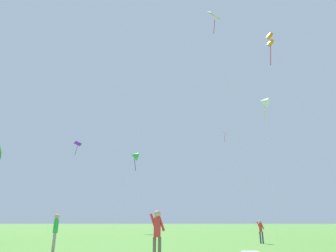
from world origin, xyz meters
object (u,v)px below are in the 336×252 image
at_px(kite_orange_box, 270,41).
at_px(kite_pink_low, 226,140).
at_px(person_with_spool, 157,231).
at_px(kite_green_small, 135,156).
at_px(kite_white_distant, 264,102).
at_px(kite_purple_streamer, 76,148).
at_px(person_far_back, 55,229).
at_px(person_in_blue_jacket, 261,229).
at_px(kite_yellow_diamond, 215,24).

xyz_separation_m(kite_orange_box, kite_pink_low, (-4.97, 9.94, -11.12)).
bearing_deg(person_with_spool, kite_green_small, 100.01).
bearing_deg(person_with_spool, kite_pink_low, 74.67).
height_order(kite_white_distant, kite_purple_streamer, kite_white_distant).
bearing_deg(kite_orange_box, kite_purple_streamer, 153.45).
bearing_deg(person_with_spool, kite_white_distant, 62.59).
relative_size(kite_orange_box, person_far_back, 14.51).
relative_size(kite_white_distant, person_far_back, 9.99).
height_order(kite_orange_box, kite_pink_low, kite_orange_box).
bearing_deg(person_in_blue_jacket, kite_yellow_diamond, 90.83).
xyz_separation_m(kite_orange_box, person_far_back, (-18.99, -17.95, -23.54)).
distance_m(kite_pink_low, person_with_spool, 35.22).
xyz_separation_m(kite_pink_low, kite_purple_streamer, (-25.47, 5.26, 0.22)).
bearing_deg(kite_green_small, kite_white_distant, -19.45).
bearing_deg(kite_green_small, person_in_blue_jacket, -60.50).
xyz_separation_m(kite_orange_box, kite_yellow_diamond, (-7.32, -0.44, 2.58)).
distance_m(kite_pink_low, kite_purple_streamer, 26.01).
bearing_deg(kite_yellow_diamond, kite_pink_low, 77.24).
relative_size(kite_white_distant, person_with_spool, 9.88).
height_order(kite_green_small, kite_purple_streamer, kite_purple_streamer).
distance_m(person_with_spool, person_far_back, 6.58).
xyz_separation_m(kite_white_distant, kite_purple_streamer, (-29.60, 12.28, -3.20)).
bearing_deg(person_with_spool, person_in_blue_jacket, 56.79).
xyz_separation_m(person_with_spool, person_far_back, (-5.30, 3.90, -0.01)).
relative_size(kite_orange_box, kite_purple_streamer, 1.70).
xyz_separation_m(kite_white_distant, person_in_blue_jacket, (-6.32, -14.80, -16.00)).
distance_m(kite_purple_streamer, person_with_spool, 42.58).
distance_m(kite_orange_box, person_with_spool, 34.90).
relative_size(kite_green_small, kite_pink_low, 0.81).
distance_m(kite_purple_streamer, person_in_blue_jacket, 37.94).
bearing_deg(kite_orange_box, person_with_spool, -122.07).
bearing_deg(kite_orange_box, person_in_blue_jacket, -121.08).
xyz_separation_m(kite_yellow_diamond, kite_white_distant, (6.48, 3.37, -10.28)).
height_order(kite_white_distant, person_with_spool, kite_white_distant).
bearing_deg(kite_pink_low, person_in_blue_jacket, -95.72).
height_order(person_with_spool, person_in_blue_jacket, person_with_spool).
bearing_deg(person_far_back, kite_yellow_diamond, 56.34).
height_order(kite_green_small, person_far_back, kite_green_small).
bearing_deg(kite_orange_box, kite_yellow_diamond, -176.57).
bearing_deg(kite_purple_streamer, kite_white_distant, -22.54).
bearing_deg(kite_purple_streamer, person_far_back, -70.94).
relative_size(kite_green_small, person_with_spool, 6.98).
distance_m(kite_yellow_diamond, kite_pink_low, 17.35).
height_order(kite_purple_streamer, person_in_blue_jacket, kite_purple_streamer).
height_order(kite_green_small, person_with_spool, kite_green_small).
height_order(kite_orange_box, person_far_back, kite_orange_box).
distance_m(kite_green_small, kite_purple_streamer, 12.94).
bearing_deg(kite_white_distant, person_in_blue_jacket, -113.12).
bearing_deg(kite_white_distant, kite_pink_low, 120.49).
distance_m(kite_yellow_diamond, kite_purple_streamer, 31.00).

